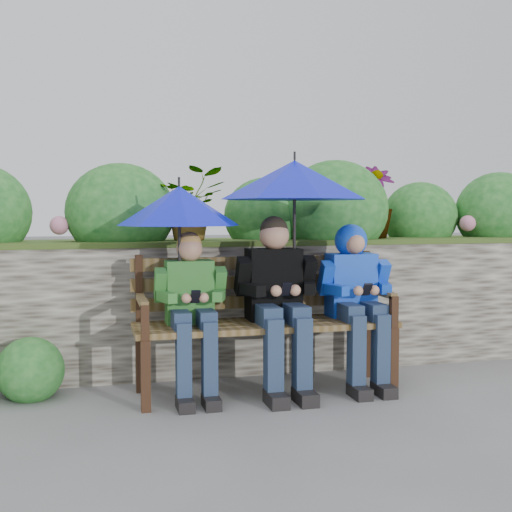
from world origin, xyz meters
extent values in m
plane|color=slate|center=(0.00, 0.00, 0.00)|extent=(60.00, 60.00, 0.00)
cube|color=#413A31|center=(0.00, 0.75, 0.50)|extent=(8.00, 0.40, 1.00)
cube|color=#2C3C1D|center=(0.00, 0.75, 1.01)|extent=(8.00, 0.42, 0.04)
cube|color=#2C3C1D|center=(0.00, 1.95, 0.48)|extent=(8.00, 2.00, 0.96)
ellipsoid|color=#19591E|center=(-0.86, 0.91, 1.25)|extent=(0.83, 0.67, 0.75)
ellipsoid|color=#19591E|center=(0.33, 1.03, 1.21)|extent=(0.72, 0.57, 0.64)
ellipsoid|color=#19591E|center=(0.88, 0.87, 1.27)|extent=(0.90, 0.72, 0.81)
ellipsoid|color=#19591E|center=(1.78, 1.09, 1.21)|extent=(0.69, 0.55, 0.62)
ellipsoid|color=#19591E|center=(2.51, 0.99, 1.24)|extent=(0.81, 0.65, 0.73)
sphere|color=#C57292|center=(-1.32, 0.85, 1.15)|extent=(0.14, 0.14, 0.14)
sphere|color=#C57292|center=(0.57, 0.85, 1.15)|extent=(0.14, 0.14, 0.14)
sphere|color=#C57292|center=(2.10, 0.85, 1.15)|extent=(0.14, 0.14, 0.14)
imported|color=#19591E|center=(-0.32, 0.85, 1.31)|extent=(0.51, 0.44, 0.57)
imported|color=#19591E|center=(1.20, 0.85, 1.34)|extent=(0.34, 0.34, 0.61)
sphere|color=#19591E|center=(-1.50, 0.35, 0.19)|extent=(0.45, 0.45, 0.45)
cube|color=#331E12|center=(-0.77, -0.13, 0.23)|extent=(0.06, 0.06, 0.45)
cube|color=#331E12|center=(-0.77, 0.32, 0.23)|extent=(0.06, 0.06, 0.45)
cube|color=#331E12|center=(0.92, -0.13, 0.23)|extent=(0.06, 0.06, 0.45)
cube|color=#331E12|center=(0.92, 0.32, 0.23)|extent=(0.06, 0.06, 0.45)
cube|color=brown|center=(0.07, -0.10, 0.47)|extent=(1.81, 0.10, 0.04)
cube|color=brown|center=(0.07, 0.03, 0.47)|extent=(1.81, 0.10, 0.04)
cube|color=brown|center=(0.07, 0.16, 0.47)|extent=(1.81, 0.10, 0.04)
cube|color=brown|center=(0.07, 0.29, 0.47)|extent=(1.81, 0.10, 0.04)
cube|color=#331E12|center=(-0.77, 0.34, 0.70)|extent=(0.05, 0.05, 0.50)
cube|color=brown|center=(-0.77, 0.09, 0.67)|extent=(0.05, 0.47, 0.04)
cube|color=#331E12|center=(-0.77, -0.13, 0.56)|extent=(0.05, 0.05, 0.22)
cube|color=#331E12|center=(0.92, 0.34, 0.70)|extent=(0.05, 0.05, 0.50)
cube|color=brown|center=(0.92, 0.09, 0.67)|extent=(0.05, 0.47, 0.04)
cube|color=#331E12|center=(0.92, -0.13, 0.56)|extent=(0.05, 0.05, 0.22)
cube|color=brown|center=(0.07, 0.35, 0.60)|extent=(1.81, 0.04, 0.09)
cube|color=brown|center=(0.07, 0.35, 0.74)|extent=(1.81, 0.04, 0.09)
cube|color=brown|center=(0.07, 0.35, 0.88)|extent=(1.81, 0.04, 0.09)
cube|color=#31712C|center=(-0.45, 0.19, 0.71)|extent=(0.32, 0.19, 0.43)
sphere|color=tan|center=(-0.45, 0.17, 1.00)|extent=(0.18, 0.18, 0.18)
sphere|color=#BF893D|center=(-0.45, 0.18, 1.03)|extent=(0.17, 0.17, 0.17)
cube|color=navy|center=(-0.53, 0.04, 0.55)|extent=(0.11, 0.30, 0.11)
cube|color=navy|center=(-0.53, -0.11, 0.27)|extent=(0.09, 0.10, 0.55)
cube|color=black|center=(-0.53, -0.16, 0.04)|extent=(0.10, 0.21, 0.07)
cube|color=navy|center=(-0.36, 0.04, 0.55)|extent=(0.11, 0.30, 0.11)
cube|color=navy|center=(-0.36, -0.11, 0.27)|extent=(0.09, 0.10, 0.55)
cube|color=black|center=(-0.36, -0.16, 0.04)|extent=(0.10, 0.21, 0.07)
cube|color=#31712C|center=(-0.65, 0.15, 0.76)|extent=(0.07, 0.17, 0.24)
cube|color=#31712C|center=(-0.62, 0.02, 0.70)|extent=(0.12, 0.20, 0.07)
sphere|color=tan|center=(-0.50, -0.06, 0.70)|extent=(0.07, 0.07, 0.07)
cube|color=#31712C|center=(-0.25, 0.15, 0.76)|extent=(0.07, 0.17, 0.24)
cube|color=#31712C|center=(-0.27, 0.02, 0.70)|extent=(0.12, 0.20, 0.07)
sphere|color=tan|center=(-0.39, -0.06, 0.70)|extent=(0.07, 0.07, 0.07)
cube|color=black|center=(-0.45, -0.07, 0.71)|extent=(0.06, 0.07, 0.09)
cube|color=black|center=(0.15, 0.19, 0.74)|extent=(0.37, 0.22, 0.50)
sphere|color=tan|center=(0.15, 0.17, 1.09)|extent=(0.21, 0.21, 0.21)
sphere|color=black|center=(0.15, 0.18, 1.12)|extent=(0.20, 0.20, 0.20)
cube|color=navy|center=(0.05, 0.02, 0.56)|extent=(0.13, 0.35, 0.13)
cube|color=navy|center=(0.05, -0.16, 0.28)|extent=(0.11, 0.12, 0.56)
cube|color=black|center=(0.05, -0.22, 0.04)|extent=(0.12, 0.24, 0.09)
cube|color=navy|center=(0.25, 0.02, 0.56)|extent=(0.13, 0.35, 0.13)
cube|color=navy|center=(0.25, -0.16, 0.28)|extent=(0.11, 0.12, 0.56)
cube|color=black|center=(0.25, -0.22, 0.04)|extent=(0.12, 0.24, 0.09)
cube|color=black|center=(-0.08, 0.14, 0.81)|extent=(0.09, 0.20, 0.28)
cube|color=black|center=(-0.05, 0.00, 0.73)|extent=(0.14, 0.23, 0.08)
sphere|color=tan|center=(0.08, -0.10, 0.73)|extent=(0.08, 0.08, 0.08)
cube|color=black|center=(0.38, 0.14, 0.81)|extent=(0.09, 0.20, 0.28)
cube|color=black|center=(0.35, 0.00, 0.73)|extent=(0.14, 0.23, 0.08)
sphere|color=tan|center=(0.22, -0.10, 0.73)|extent=(0.08, 0.08, 0.08)
cube|color=black|center=(0.15, -0.11, 0.74)|extent=(0.06, 0.07, 0.09)
cube|color=#0537C7|center=(0.74, 0.19, 0.72)|extent=(0.34, 0.20, 0.46)
sphere|color=tan|center=(0.74, 0.17, 1.03)|extent=(0.19, 0.19, 0.19)
sphere|color=#0537C7|center=(0.74, 0.20, 1.04)|extent=(0.24, 0.24, 0.24)
sphere|color=tan|center=(0.74, 0.13, 1.02)|extent=(0.14, 0.14, 0.14)
cube|color=navy|center=(0.65, 0.03, 0.55)|extent=(0.12, 0.32, 0.12)
cube|color=navy|center=(0.65, -0.13, 0.28)|extent=(0.10, 0.11, 0.55)
cube|color=black|center=(0.65, -0.19, 0.04)|extent=(0.11, 0.22, 0.08)
cube|color=navy|center=(0.83, 0.03, 0.55)|extent=(0.12, 0.32, 0.12)
cube|color=navy|center=(0.83, -0.13, 0.28)|extent=(0.10, 0.11, 0.55)
cube|color=black|center=(0.83, -0.19, 0.04)|extent=(0.11, 0.22, 0.08)
cube|color=#0537C7|center=(0.52, 0.14, 0.78)|extent=(0.08, 0.18, 0.25)
cube|color=#0537C7|center=(0.55, 0.01, 0.71)|extent=(0.13, 0.21, 0.07)
sphere|color=tan|center=(0.68, -0.08, 0.71)|extent=(0.07, 0.07, 0.07)
cube|color=#0537C7|center=(0.95, 0.14, 0.78)|extent=(0.08, 0.18, 0.25)
cube|color=#0537C7|center=(0.92, 0.01, 0.71)|extent=(0.13, 0.21, 0.07)
sphere|color=tan|center=(0.80, -0.08, 0.71)|extent=(0.07, 0.07, 0.07)
cube|color=black|center=(0.74, -0.09, 0.72)|extent=(0.06, 0.07, 0.09)
cone|color=#0914D2|center=(-0.52, 0.14, 1.29)|extent=(0.82, 0.82, 0.26)
cylinder|color=black|center=(-0.52, 0.14, 1.45)|extent=(0.02, 0.02, 0.06)
cylinder|color=black|center=(-0.52, 0.14, 1.01)|extent=(0.02, 0.02, 0.56)
sphere|color=black|center=(-0.52, 0.14, 0.73)|extent=(0.04, 0.04, 0.04)
cone|color=#0914D2|center=(0.29, 0.16, 1.47)|extent=(1.05, 1.05, 0.27)
cylinder|color=black|center=(0.29, 0.16, 1.64)|extent=(0.02, 0.02, 0.06)
cylinder|color=black|center=(0.29, 0.16, 1.11)|extent=(0.02, 0.02, 0.72)
sphere|color=black|center=(0.29, 0.16, 0.75)|extent=(0.04, 0.04, 0.04)
camera|label=1|loc=(-1.08, -4.12, 1.25)|focal=45.00mm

